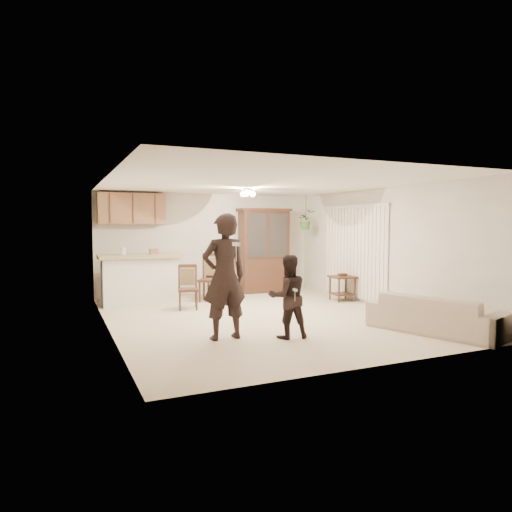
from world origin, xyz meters
name	(u,v)px	position (x,y,z in m)	size (l,w,h in m)	color
floor	(262,317)	(0.00, 0.00, 0.00)	(6.50, 6.50, 0.00)	beige
ceiling	(263,183)	(0.00, 0.00, 2.50)	(5.50, 6.50, 0.02)	white
wall_back	(209,244)	(0.00, 3.25, 1.25)	(5.50, 0.02, 2.50)	silver
wall_front	(374,265)	(0.00, -3.25, 1.25)	(5.50, 0.02, 2.50)	silver
wall_left	(108,255)	(-2.75, 0.00, 1.25)	(0.02, 6.50, 2.50)	silver
wall_right	(382,248)	(2.75, 0.00, 1.25)	(0.02, 6.50, 2.50)	silver
breakfast_bar	(140,281)	(-1.85, 2.35, 0.50)	(1.60, 0.55, 1.00)	white
bar_top	(140,256)	(-1.85, 2.35, 1.05)	(1.75, 0.70, 0.08)	tan
upper_cabinets	(132,209)	(-1.90, 3.07, 2.10)	(1.50, 0.34, 0.70)	#91603F
vertical_blinds	(354,252)	(2.71, 0.90, 1.10)	(0.06, 2.30, 2.10)	white
ceiling_fixture	(248,193)	(0.20, 1.20, 2.40)	(0.36, 0.36, 0.20)	#FFE7BF
hanging_plant	(306,220)	(2.30, 2.40, 1.85)	(0.43, 0.37, 0.48)	#2F6227
plant_cord	(306,207)	(2.30, 2.40, 2.17)	(0.01, 0.01, 0.65)	black
sofa	(436,310)	(2.05, -2.21, 0.37)	(1.87, 0.73, 0.73)	beige
adult	(224,280)	(-1.20, -1.24, 0.90)	(0.66, 0.43, 1.80)	black
child	(288,294)	(-0.29, -1.56, 0.68)	(0.66, 0.51, 1.35)	black
china_hutch	(264,251)	(1.39, 2.96, 1.06)	(1.36, 0.52, 2.14)	#321A12
side_table	(342,288)	(2.44, 0.97, 0.29)	(0.55, 0.55, 0.63)	#321A12
chair_bar	(188,297)	(-1.06, 1.36, 0.26)	(0.49, 0.49, 0.91)	#321A12
chair_hutch_left	(210,288)	(-0.34, 2.12, 0.31)	(0.66, 0.66, 1.08)	#321A12
chair_hutch_right	(221,284)	(0.03, 2.41, 0.33)	(0.68, 0.68, 1.16)	#321A12
controller_adult	(236,244)	(-1.18, -1.68, 1.46)	(0.05, 0.17, 0.05)	white
controller_child	(295,290)	(-0.32, -1.86, 0.78)	(0.03, 0.11, 0.03)	white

